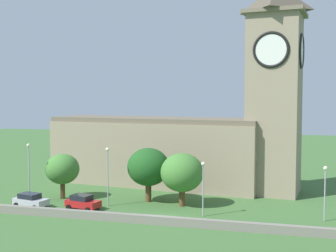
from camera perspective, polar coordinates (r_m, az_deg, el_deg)
name	(u,v)px	position (r m, az deg, el deg)	size (l,w,h in m)	color
ground_plane	(192,191)	(63.45, 3.14, -8.36)	(200.00, 200.00, 0.00)	#3D6633
church	(190,133)	(65.55, 2.79, -0.90)	(38.54, 13.34, 28.47)	gray
quay_barrier	(159,220)	(47.31, -1.13, -12.04)	(59.12, 0.70, 0.91)	gray
car_silver	(31,200)	(56.76, -17.27, -9.11)	(4.56, 2.88, 1.68)	silver
car_red	(83,202)	(54.23, -10.92, -9.58)	(4.37, 2.83, 1.74)	red
streetlamp_west_end	(29,164)	(58.60, -17.48, -4.63)	(0.44, 0.44, 7.48)	#9EA0A5
streetlamp_west_mid	(108,167)	(54.59, -7.77, -5.28)	(0.44, 0.44, 7.19)	#9EA0A5
streetlamp_central	(203,179)	(49.74, 4.54, -6.86)	(0.44, 0.44, 6.13)	#9EA0A5
streetlamp_east_mid	(325,184)	(50.55, 19.56, -7.01)	(0.44, 0.44, 5.97)	#9EA0A5
tree_by_tower	(148,167)	(56.44, -2.55, -5.31)	(5.36, 5.36, 6.87)	brown
tree_churchyard	(62,169)	(59.73, -13.44, -5.42)	(4.42, 4.42, 5.92)	brown
tree_riverside_west	(182,173)	(54.20, 1.82, -6.03)	(5.26, 5.26, 6.51)	brown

